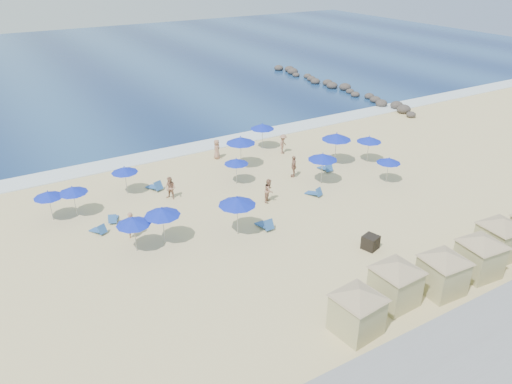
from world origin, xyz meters
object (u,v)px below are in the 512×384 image
at_px(beachgoer_2, 294,166).
at_px(umbrella_7, 241,140).
at_px(cabana_0, 358,305).
at_px(cabana_2, 444,267).
at_px(umbrella_8, 323,157).
at_px(beachgoer_5, 269,190).
at_px(rock_jetty, 337,87).
at_px(cabana_4, 501,233).
at_px(umbrella_6, 237,201).
at_px(umbrella_11, 389,160).
at_px(umbrella_3, 162,212).
at_px(umbrella_5, 236,161).
at_px(umbrella_10, 337,136).
at_px(umbrella_0, 48,194).
at_px(umbrella_1, 133,221).
at_px(umbrella_12, 369,139).
at_px(beachgoer_0, 131,225).
at_px(cabana_3, 481,251).
at_px(umbrella_4, 124,170).
at_px(cabana_1, 396,277).
at_px(umbrella_2, 73,190).
at_px(beachgoer_4, 217,149).
at_px(umbrella_9, 262,126).
at_px(beachgoer_3, 283,144).
at_px(trash_bin, 370,242).
at_px(beachgoer_1, 170,188).

bearing_deg(beachgoer_2, umbrella_7, -106.72).
distance_m(cabana_0, cabana_2, 5.73).
relative_size(umbrella_7, umbrella_8, 1.08).
bearing_deg(beachgoer_5, cabana_2, -121.97).
bearing_deg(rock_jetty, beachgoer_2, -136.23).
bearing_deg(beachgoer_5, cabana_4, -100.22).
bearing_deg(umbrella_8, cabana_4, -78.94).
height_order(umbrella_6, umbrella_11, umbrella_6).
height_order(umbrella_3, umbrella_5, umbrella_3).
distance_m(umbrella_10, beachgoer_2, 4.64).
xyz_separation_m(umbrella_0, umbrella_1, (3.46, -6.39, 0.12)).
distance_m(umbrella_12, beachgoer_0, 20.63).
height_order(cabana_3, umbrella_5, cabana_3).
bearing_deg(umbrella_7, cabana_4, -71.73).
relative_size(umbrella_4, umbrella_12, 0.93).
bearing_deg(cabana_1, umbrella_2, 123.33).
bearing_deg(umbrella_5, umbrella_12, -9.56).
bearing_deg(umbrella_2, umbrella_6, -43.34).
xyz_separation_m(umbrella_6, beachgoer_4, (4.52, 11.68, -1.45)).
relative_size(cabana_0, umbrella_9, 1.75).
distance_m(umbrella_5, umbrella_8, 6.38).
height_order(umbrella_11, beachgoer_3, umbrella_11).
height_order(cabana_1, umbrella_5, cabana_1).
height_order(umbrella_4, umbrella_6, umbrella_6).
relative_size(umbrella_1, umbrella_10, 0.83).
bearing_deg(trash_bin, umbrella_9, 63.68).
relative_size(cabana_4, umbrella_6, 1.63).
height_order(umbrella_3, beachgoer_2, umbrella_3).
relative_size(cabana_0, umbrella_5, 2.01).
relative_size(umbrella_7, umbrella_12, 1.16).
bearing_deg(umbrella_8, rock_jetty, 48.39).
relative_size(trash_bin, umbrella_12, 0.36).
relative_size(trash_bin, umbrella_6, 0.32).
distance_m(cabana_3, beachgoer_0, 19.93).
bearing_deg(umbrella_3, umbrella_8, 8.09).
height_order(umbrella_5, umbrella_8, umbrella_8).
height_order(umbrella_3, beachgoer_4, umbrella_3).
relative_size(umbrella_6, umbrella_12, 1.14).
xyz_separation_m(trash_bin, umbrella_7, (-0.56, 14.47, 1.91)).
height_order(rock_jetty, trash_bin, rock_jetty).
relative_size(umbrella_9, umbrella_12, 1.03).
bearing_deg(beachgoer_1, umbrella_4, -172.64).
xyz_separation_m(trash_bin, umbrella_6, (-5.89, 5.47, 1.87)).
bearing_deg(cabana_2, umbrella_8, 78.20).
xyz_separation_m(rock_jetty, umbrella_1, (-33.68, -22.89, 1.61)).
xyz_separation_m(trash_bin, umbrella_4, (-9.96, 14.53, 1.45)).
bearing_deg(beachgoer_5, beachgoer_4, 45.74).
distance_m(trash_bin, beachgoer_5, 8.43).
xyz_separation_m(cabana_4, umbrella_9, (-2.56, 21.44, 0.52)).
height_order(umbrella_2, beachgoer_3, umbrella_2).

